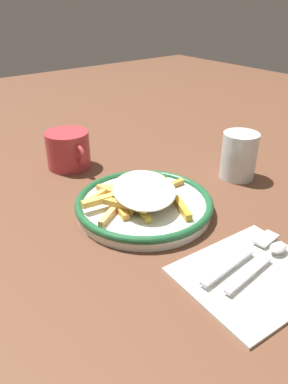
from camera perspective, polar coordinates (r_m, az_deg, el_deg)
ground_plane at (r=0.67m, az=0.00°, el=-2.97°), size 2.60×2.60×0.00m
plate at (r=0.66m, az=0.00°, el=-1.94°), size 0.25×0.25×0.03m
fries_heap at (r=0.66m, az=-0.68°, el=0.02°), size 0.19×0.21×0.03m
napkin at (r=0.55m, az=16.33°, el=-11.99°), size 0.18×0.20×0.01m
fork at (r=0.57m, az=14.83°, el=-9.51°), size 0.03×0.18×0.01m
spoon at (r=0.57m, az=18.31°, el=-9.60°), size 0.03×0.15×0.01m
water_glass at (r=0.80m, az=14.39°, el=5.44°), size 0.07×0.07×0.10m
coffee_mug at (r=0.84m, az=-11.55°, el=6.40°), size 0.12×0.10×0.08m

